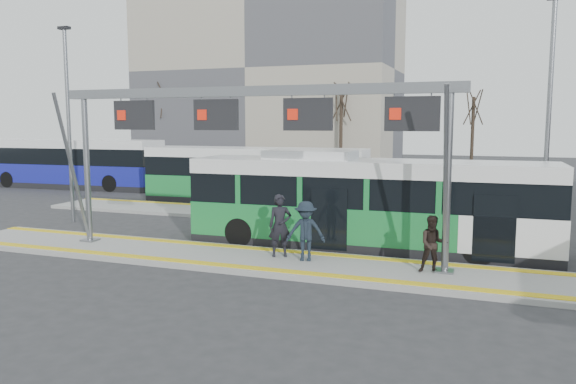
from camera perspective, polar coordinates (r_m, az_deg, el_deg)
name	(u,v)px	position (r m, az deg, el deg)	size (l,w,h in m)	color
ground	(258,263)	(17.31, -3.11, -7.20)	(120.00, 120.00, 0.00)	#2D2D30
platform_main	(258,260)	(17.29, -3.11, -6.95)	(22.00, 3.00, 0.15)	gray
platform_second	(246,213)	(26.05, -4.27, -2.18)	(20.00, 3.00, 0.15)	gray
tactile_main	(258,258)	(17.27, -3.11, -6.68)	(22.00, 2.65, 0.02)	yellow
tactile_second	(256,208)	(27.07, -3.27, -1.64)	(20.00, 0.35, 0.02)	yellow
gantry	(249,121)	(17.14, -3.95, 7.18)	(13.00, 1.68, 5.20)	slate
apartment_block	(270,71)	(55.61, -1.80, 12.21)	(24.50, 12.50, 18.40)	#A39B88
hero_bus	(366,204)	(19.14, 7.97, -1.24)	(12.11, 2.80, 3.31)	black
bg_bus_green	(255,176)	(29.58, -3.36, 1.63)	(11.82, 2.94, 2.93)	black
bg_bus_blue	(73,164)	(39.26, -21.00, 2.67)	(12.15, 3.25, 3.14)	black
passenger_a	(280,226)	(17.26, -0.81, -3.43)	(0.70, 0.46, 1.93)	black
passenger_b	(433,244)	(15.96, 14.53, -5.16)	(0.77, 0.60, 1.59)	black
passenger_c	(306,231)	(16.76, 1.81, -4.00)	(1.16, 0.67, 1.79)	black
tree_left	(341,103)	(46.29, 5.43, 9.04)	(1.40, 1.40, 7.71)	#382B21
tree_mid	(473,108)	(49.69, 18.33, 8.13)	(1.40, 1.40, 7.20)	#382B21
tree_far	(167,101)	(54.31, -12.24, 9.06)	(1.40, 1.40, 8.26)	#382B21
lamp_west	(69,120)	(25.58, -21.40, 6.79)	(0.50, 0.25, 8.20)	slate
lamp_east	(549,117)	(20.93, 24.95, 6.90)	(0.50, 0.25, 8.38)	slate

